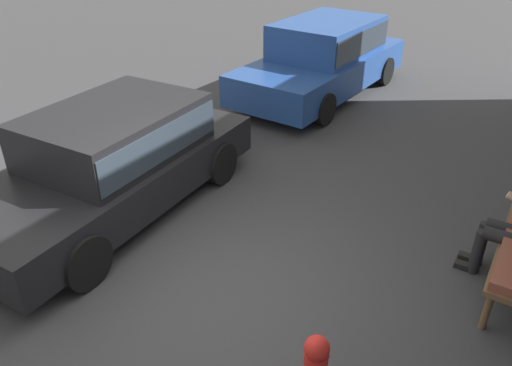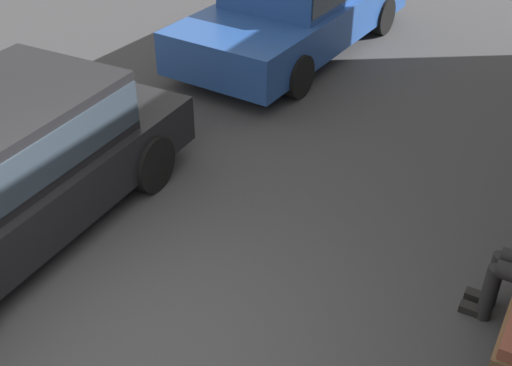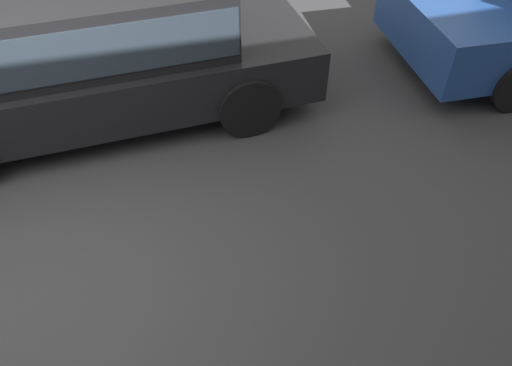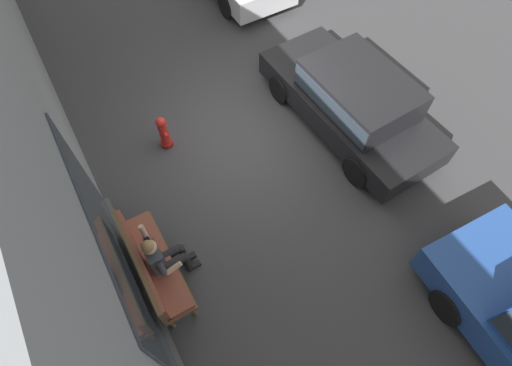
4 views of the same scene
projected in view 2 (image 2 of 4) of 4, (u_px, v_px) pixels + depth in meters
The scene contains 1 object.
ground_plane at pixel (121, 361), 5.03m from camera, with size 60.00×60.00×0.00m, color #38383A.
Camera 2 is at (2.41, 2.60, 3.98)m, focal length 45.00 mm.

